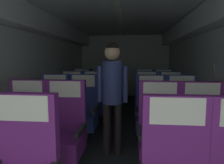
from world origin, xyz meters
name	(u,v)px	position (x,y,z in m)	size (l,w,h in m)	color
ground	(117,134)	(0.00, 3.82, -0.01)	(3.48, 8.03, 0.02)	#23282D
fuselage_shell	(119,45)	(0.00, 4.09, 1.62)	(3.36, 7.68, 2.28)	silver
seat_b_left_window	(26,131)	(-1.07, 2.61, 0.46)	(0.52, 0.50, 1.10)	#38383D
seat_b_left_aisle	(64,133)	(-0.57, 2.60, 0.46)	(0.52, 0.50, 1.10)	#38383D
seat_b_right_aisle	(203,138)	(1.07, 2.59, 0.46)	(0.52, 0.50, 1.10)	#38383D
seat_b_right_window	(160,136)	(0.58, 2.60, 0.46)	(0.52, 0.50, 1.10)	#38383D
seat_c_left_window	(54,111)	(-1.08, 3.53, 0.46)	(0.52, 0.50, 1.10)	#38383D
seat_c_left_aisle	(83,112)	(-0.57, 3.53, 0.46)	(0.52, 0.50, 1.10)	#38383D
seat_c_right_aisle	(182,115)	(1.07, 3.54, 0.46)	(0.52, 0.50, 1.10)	#38383D
seat_c_right_window	(151,114)	(0.57, 3.52, 0.46)	(0.52, 0.50, 1.10)	#38383D
seat_d_left_window	(71,100)	(-1.08, 4.49, 0.46)	(0.52, 0.50, 1.10)	#38383D
seat_d_left_aisle	(93,101)	(-0.57, 4.47, 0.46)	(0.52, 0.50, 1.10)	#38383D
seat_d_right_aisle	(171,102)	(1.08, 4.49, 0.46)	(0.52, 0.50, 1.10)	#38383D
seat_d_right_window	(146,102)	(0.57, 4.48, 0.46)	(0.52, 0.50, 1.10)	#38383D
seat_e_left_window	(81,93)	(-1.08, 5.41, 0.46)	(0.52, 0.50, 1.10)	#38383D
seat_e_left_aisle	(100,93)	(-0.59, 5.41, 0.46)	(0.52, 0.50, 1.10)	#38383D
seat_e_right_aisle	(164,94)	(1.08, 5.40, 0.46)	(0.52, 0.50, 1.10)	#38383D
seat_e_right_window	(144,94)	(0.58, 5.43, 0.46)	(0.52, 0.50, 1.10)	#38383D
flight_attendant	(112,87)	(-0.02, 3.04, 0.97)	(0.43, 0.28, 1.58)	black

